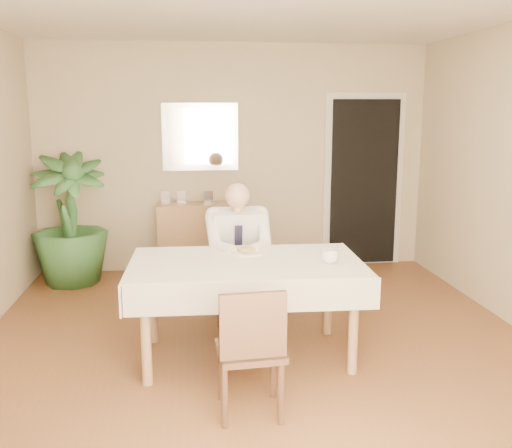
{
  "coord_description": "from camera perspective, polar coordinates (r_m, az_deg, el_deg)",
  "views": [
    {
      "loc": [
        -0.54,
        -4.1,
        1.84
      ],
      "look_at": [
        0.0,
        0.35,
        0.95
      ],
      "focal_mm": 40.0,
      "sensor_mm": 36.0,
      "label": 1
    }
  ],
  "objects": [
    {
      "name": "sideboard",
      "position": [
        6.58,
        -5.38,
        -1.4
      ],
      "size": [
        1.02,
        0.36,
        0.81
      ],
      "primitive_type": "cube",
      "rotation": [
        0.0,
        0.0,
        0.02
      ],
      "color": "#A07D54",
      "rests_on": "ground"
    },
    {
      "name": "dining_table",
      "position": [
        4.24,
        -0.99,
        -4.83
      ],
      "size": [
        1.74,
        1.06,
        0.75
      ],
      "rotation": [
        0.0,
        0.0,
        -0.03
      ],
      "color": "#A07D54",
      "rests_on": "ground"
    },
    {
      "name": "seated_man",
      "position": [
        4.81,
        -1.72,
        -2.61
      ],
      "size": [
        0.48,
        0.72,
        1.24
      ],
      "color": "white",
      "rests_on": "ground"
    },
    {
      "name": "potted_palm",
      "position": [
        6.4,
        -18.16,
        0.46
      ],
      "size": [
        0.96,
        0.96,
        1.41
      ],
      "primitive_type": "imported",
      "rotation": [
        0.0,
        0.0,
        0.24
      ],
      "color": "#2A5726",
      "rests_on": "ground"
    },
    {
      "name": "knife",
      "position": [
        4.38,
        -0.3,
        -2.83
      ],
      "size": [
        0.01,
        0.13,
        0.01
      ],
      "primitive_type": "cylinder",
      "rotation": [
        1.57,
        0.0,
        0.0
      ],
      "color": "silver",
      "rests_on": "dining_table"
    },
    {
      "name": "photo_frame_right",
      "position": [
        6.51,
        -4.78,
        2.72
      ],
      "size": [
        0.1,
        0.02,
        0.14
      ],
      "primitive_type": "cube",
      "color": "silver",
      "rests_on": "sideboard"
    },
    {
      "name": "window",
      "position": [
        1.76,
        11.02,
        -1.86
      ],
      "size": [
        1.34,
        0.04,
        1.44
      ],
      "color": "silver",
      "rests_on": "room"
    },
    {
      "name": "coffee_mug",
      "position": [
        4.19,
        7.38,
        -3.22
      ],
      "size": [
        0.17,
        0.17,
        0.1
      ],
      "primitive_type": "imported",
      "rotation": [
        0.0,
        0.0,
        0.4
      ],
      "color": "white",
      "rests_on": "dining_table"
    },
    {
      "name": "photo_frame_center",
      "position": [
        6.54,
        -7.51,
        2.69
      ],
      "size": [
        0.1,
        0.02,
        0.14
      ],
      "primitive_type": "cube",
      "color": "silver",
      "rests_on": "sideboard"
    },
    {
      "name": "food",
      "position": [
        4.43,
        -0.9,
        -2.59
      ],
      "size": [
        0.14,
        0.14,
        0.06
      ],
      "primitive_type": "ellipsoid",
      "color": "olive",
      "rests_on": "dining_table"
    },
    {
      "name": "mirror",
      "position": [
        6.58,
        -5.6,
        8.66
      ],
      "size": [
        0.86,
        0.04,
        0.76
      ],
      "color": "silver",
      "rests_on": "room"
    },
    {
      "name": "chair_near",
      "position": [
        3.48,
        -0.49,
        -12.13
      ],
      "size": [
        0.42,
        0.42,
        0.83
      ],
      "rotation": [
        0.0,
        0.0,
        0.08
      ],
      "color": "#43291C",
      "rests_on": "ground"
    },
    {
      "name": "photo_frame_left",
      "position": [
        6.58,
        -9.08,
        2.7
      ],
      "size": [
        0.1,
        0.02,
        0.14
      ],
      "primitive_type": "cube",
      "color": "silver",
      "rests_on": "sideboard"
    },
    {
      "name": "doorway",
      "position": [
        6.94,
        10.71,
        4.09
      ],
      "size": [
        0.96,
        0.07,
        2.1
      ],
      "color": "silver",
      "rests_on": "ground"
    },
    {
      "name": "chair_far",
      "position": [
        5.13,
        -1.99,
        -4.32
      ],
      "size": [
        0.39,
        0.39,
        0.83
      ],
      "rotation": [
        0.0,
        0.0,
        0.0
      ],
      "color": "#43291C",
      "rests_on": "ground"
    },
    {
      "name": "room",
      "position": [
        4.17,
        0.57,
        3.78
      ],
      "size": [
        5.0,
        5.02,
        2.6
      ],
      "color": "brown",
      "rests_on": "ground"
    },
    {
      "name": "fork",
      "position": [
        4.37,
        -1.34,
        -2.86
      ],
      "size": [
        0.01,
        0.13,
        0.01
      ],
      "primitive_type": "cylinder",
      "rotation": [
        1.57,
        0.0,
        0.0
      ],
      "color": "silver",
      "rests_on": "dining_table"
    },
    {
      "name": "plate",
      "position": [
        4.43,
        -0.9,
        -2.87
      ],
      "size": [
        0.26,
        0.26,
        0.02
      ],
      "primitive_type": "cylinder",
      "color": "white",
      "rests_on": "dining_table"
    }
  ]
}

